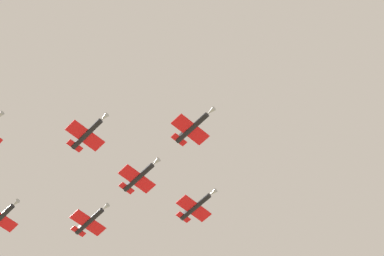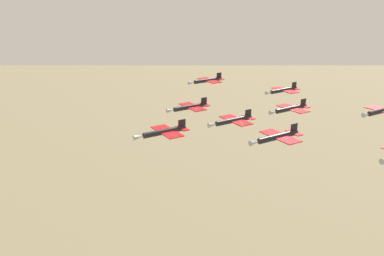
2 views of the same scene
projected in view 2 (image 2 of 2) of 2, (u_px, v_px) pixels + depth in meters
name	position (u px, v px, depth m)	size (l,w,h in m)	color
jet_lead	(164.00, 132.00, 95.29)	(9.70, 13.37, 2.79)	black
jet_port_inner	(277.00, 137.00, 89.43)	(9.70, 13.37, 2.79)	black
jet_starboard_inner	(190.00, 107.00, 119.19)	(9.70, 13.37, 2.79)	black
jet_port_outer	(233.00, 120.00, 105.37)	(9.70, 13.37, 2.79)	black
jet_center_rear	(207.00, 80.00, 141.93)	(9.70, 13.37, 2.79)	black
jet_port_trail	(290.00, 109.00, 115.21)	(9.70, 13.37, 2.79)	black
jet_starboard_trail	(382.00, 111.00, 107.31)	(9.70, 13.37, 2.79)	black
jet_tail_end	(283.00, 90.00, 137.04)	(9.70, 13.37, 2.79)	black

